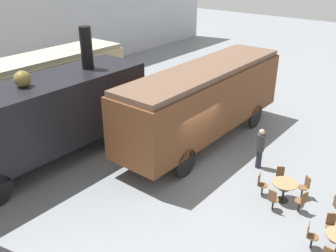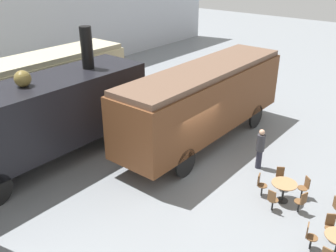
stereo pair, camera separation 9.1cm
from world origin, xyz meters
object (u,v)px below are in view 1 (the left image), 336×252
object	(u,v)px
steam_locomotive	(40,115)
passenger_coach_wooden	(204,98)
visitor_person	(260,147)
cafe_table_mid	(284,186)
passenger_coach_vintage	(42,84)

from	to	relation	value
steam_locomotive	passenger_coach_wooden	world-z (taller)	steam_locomotive
passenger_coach_wooden	visitor_person	size ratio (longest dim) A/B	5.64
cafe_table_mid	visitor_person	world-z (taller)	visitor_person
passenger_coach_wooden	passenger_coach_vintage	bearing A→B (deg)	115.94
cafe_table_mid	passenger_coach_wooden	bearing A→B (deg)	67.04
passenger_coach_vintage	visitor_person	size ratio (longest dim) A/B	5.14
passenger_coach_vintage	visitor_person	distance (m)	10.94
steam_locomotive	visitor_person	distance (m)	9.01
passenger_coach_wooden	cafe_table_mid	size ratio (longest dim) A/B	11.04
visitor_person	cafe_table_mid	bearing A→B (deg)	-131.49
passenger_coach_vintage	cafe_table_mid	distance (m)	12.37
steam_locomotive	passenger_coach_wooden	bearing A→B (deg)	-34.73
passenger_coach_wooden	cafe_table_mid	xyz separation A→B (m)	(-2.07, -4.89, -1.58)
steam_locomotive	visitor_person	xyz separation A→B (m)	(5.28, -7.19, -1.24)
steam_locomotive	visitor_person	world-z (taller)	steam_locomotive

